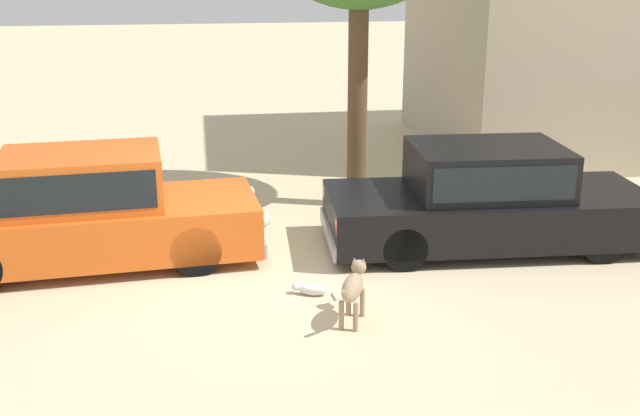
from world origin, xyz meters
TOP-DOWN VIEW (x-y plane):
  - ground_plane at (0.00, 0.00)m, footprint 80.00×80.00m
  - parked_sedan_nearest at (-2.32, 1.04)m, footprint 4.71×2.03m
  - parked_sedan_second at (3.20, 0.87)m, footprint 4.77×2.05m
  - stray_dog_spotted at (0.85, -1.25)m, footprint 0.45×0.90m
  - stray_cat at (0.48, -0.47)m, footprint 0.53×0.36m

SIDE VIEW (x-z plane):
  - ground_plane at x=0.00m, z-range 0.00..0.00m
  - stray_cat at x=0.48m, z-range 0.00..0.15m
  - stray_dog_spotted at x=0.85m, z-range 0.09..0.75m
  - parked_sedan_second at x=3.20m, z-range -0.01..1.45m
  - parked_sedan_nearest at x=-2.32m, z-range -0.02..1.52m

